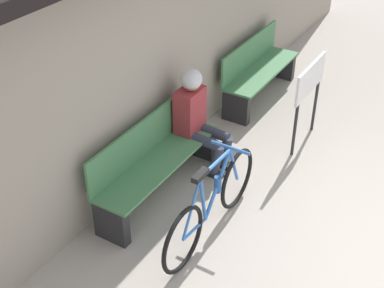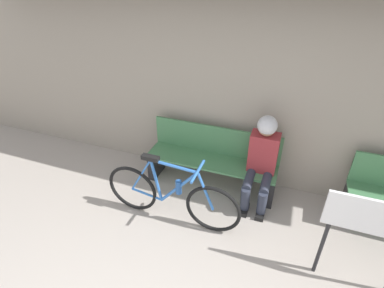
{
  "view_description": "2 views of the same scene",
  "coord_description": "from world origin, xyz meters",
  "px_view_note": "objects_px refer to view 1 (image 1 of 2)",
  "views": [
    {
      "loc": [
        -3.75,
        -0.18,
        3.58
      ],
      "look_at": [
        -0.18,
        2.01,
        0.76
      ],
      "focal_mm": 50.0,
      "sensor_mm": 36.0,
      "label": 1
    },
    {
      "loc": [
        0.7,
        -0.71,
        2.67
      ],
      "look_at": [
        -0.28,
        1.95,
        0.91
      ],
      "focal_mm": 28.0,
      "sensor_mm": 36.0,
      "label": 2
    }
  ],
  "objects_px": {
    "bicycle": "(212,204)",
    "signboard": "(310,85)",
    "park_bench_near": "(155,161)",
    "person_seated": "(197,113)",
    "park_bench_far": "(258,72)"
  },
  "relations": [
    {
      "from": "signboard",
      "to": "park_bench_near",
      "type": "bearing_deg",
      "value": 150.45
    },
    {
      "from": "park_bench_near",
      "to": "bicycle",
      "type": "bearing_deg",
      "value": -106.78
    },
    {
      "from": "person_seated",
      "to": "park_bench_far",
      "type": "xyz_separation_m",
      "value": [
        1.77,
        0.1,
        -0.29
      ]
    },
    {
      "from": "park_bench_near",
      "to": "park_bench_far",
      "type": "distance_m",
      "value": 2.42
    },
    {
      "from": "park_bench_near",
      "to": "person_seated",
      "type": "relative_size",
      "value": 1.47
    },
    {
      "from": "bicycle",
      "to": "signboard",
      "type": "bearing_deg",
      "value": -4.52
    },
    {
      "from": "person_seated",
      "to": "signboard",
      "type": "height_order",
      "value": "person_seated"
    },
    {
      "from": "park_bench_far",
      "to": "signboard",
      "type": "bearing_deg",
      "value": -127.14
    },
    {
      "from": "bicycle",
      "to": "park_bench_near",
      "type": "bearing_deg",
      "value": 73.22
    },
    {
      "from": "park_bench_near",
      "to": "signboard",
      "type": "relative_size",
      "value": 1.67
    },
    {
      "from": "signboard",
      "to": "bicycle",
      "type": "bearing_deg",
      "value": 175.48
    },
    {
      "from": "park_bench_near",
      "to": "person_seated",
      "type": "distance_m",
      "value": 0.71
    },
    {
      "from": "bicycle",
      "to": "person_seated",
      "type": "xyz_separation_m",
      "value": [
        0.89,
        0.7,
        0.31
      ]
    },
    {
      "from": "park_bench_near",
      "to": "park_bench_far",
      "type": "relative_size",
      "value": 1.11
    },
    {
      "from": "park_bench_far",
      "to": "signboard",
      "type": "height_order",
      "value": "signboard"
    }
  ]
}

